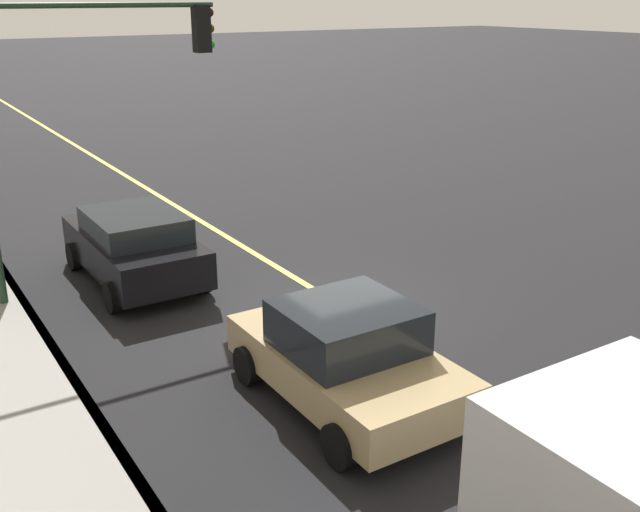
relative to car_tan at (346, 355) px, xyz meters
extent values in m
plane|color=black|center=(2.93, -1.88, -0.75)|extent=(200.00, 200.00, 0.00)
cube|color=slate|center=(2.93, 3.25, -0.68)|extent=(80.00, 0.16, 0.15)
cube|color=#D8CC4C|center=(2.93, -1.88, -0.75)|extent=(80.00, 0.16, 0.01)
cube|color=tan|center=(0.00, 0.00, -0.17)|extent=(3.81, 1.94, 0.58)
cube|color=black|center=(0.00, 0.00, 0.44)|extent=(1.68, 1.79, 0.64)
cylinder|color=black|center=(1.26, 0.95, -0.45)|extent=(0.60, 0.22, 0.60)
cylinder|color=black|center=(1.26, -0.95, -0.45)|extent=(0.60, 0.22, 0.60)
cylinder|color=black|center=(-1.26, 0.95, -0.45)|extent=(0.60, 0.22, 0.60)
cylinder|color=black|center=(-1.26, -0.95, -0.45)|extent=(0.60, 0.22, 0.60)
cube|color=black|center=(6.33, 0.96, -0.09)|extent=(4.07, 1.84, 0.74)
cube|color=black|center=(6.14, 0.96, 0.52)|extent=(2.18, 1.69, 0.47)
cylinder|color=black|center=(7.67, 1.86, -0.45)|extent=(0.60, 0.22, 0.60)
cylinder|color=black|center=(7.67, 0.06, -0.45)|extent=(0.60, 0.22, 0.60)
cylinder|color=black|center=(4.98, 1.86, -0.45)|extent=(0.60, 0.22, 0.60)
cylinder|color=black|center=(4.98, 0.06, -0.45)|extent=(0.60, 0.22, 0.60)
cube|color=silver|center=(-4.73, 0.15, 0.63)|extent=(2.08, 2.27, 1.86)
cylinder|color=#1E3823|center=(6.21, 1.29, 4.68)|extent=(0.10, 4.55, 0.10)
cube|color=black|center=(6.21, -0.73, 4.23)|extent=(0.28, 0.30, 0.90)
sphere|color=#360605|center=(6.21, -0.91, 4.53)|extent=(0.18, 0.18, 0.18)
sphere|color=#392905|center=(6.21, -0.91, 4.23)|extent=(0.18, 0.18, 0.18)
sphere|color=green|center=(6.21, -0.91, 3.93)|extent=(0.18, 0.18, 0.18)
camera|label=1|loc=(-7.74, 5.35, 4.84)|focal=41.25mm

